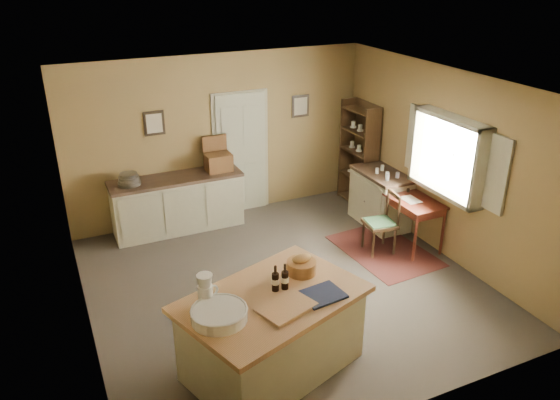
# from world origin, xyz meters

# --- Properties ---
(ground) EXTENTS (5.00, 5.00, 0.00)m
(ground) POSITION_xyz_m (0.00, 0.00, 0.00)
(ground) COLOR #52483E
(ground) RESTS_ON ground
(wall_back) EXTENTS (5.00, 0.10, 2.70)m
(wall_back) POSITION_xyz_m (0.00, 2.50, 1.35)
(wall_back) COLOR olive
(wall_back) RESTS_ON ground
(wall_front) EXTENTS (5.00, 0.10, 2.70)m
(wall_front) POSITION_xyz_m (0.00, -2.50, 1.35)
(wall_front) COLOR olive
(wall_front) RESTS_ON ground
(wall_left) EXTENTS (0.10, 5.00, 2.70)m
(wall_left) POSITION_xyz_m (-2.50, 0.00, 1.35)
(wall_left) COLOR olive
(wall_left) RESTS_ON ground
(wall_right) EXTENTS (0.10, 5.00, 2.70)m
(wall_right) POSITION_xyz_m (2.50, 0.00, 1.35)
(wall_right) COLOR olive
(wall_right) RESTS_ON ground
(ceiling) EXTENTS (5.00, 5.00, 0.00)m
(ceiling) POSITION_xyz_m (0.00, 0.00, 2.70)
(ceiling) COLOR silver
(ceiling) RESTS_ON wall_back
(door) EXTENTS (0.97, 0.06, 2.11)m
(door) POSITION_xyz_m (0.35, 2.47, 1.05)
(door) COLOR #BBBB9E
(door) RESTS_ON ground
(framed_prints) EXTENTS (2.82, 0.02, 0.38)m
(framed_prints) POSITION_xyz_m (0.20, 2.48, 1.72)
(framed_prints) COLOR black
(framed_prints) RESTS_ON ground
(window) EXTENTS (0.25, 1.99, 1.12)m
(window) POSITION_xyz_m (2.42, -0.20, 1.55)
(window) COLOR #BBB594
(window) RESTS_ON ground
(work_island) EXTENTS (2.14, 1.73, 1.20)m
(work_island) POSITION_xyz_m (-0.82, -1.42, 0.48)
(work_island) COLOR #BBB594
(work_island) RESTS_ON ground
(sideboard) EXTENTS (2.07, 0.59, 1.18)m
(sideboard) POSITION_xyz_m (-0.84, 2.20, 0.48)
(sideboard) COLOR #BBB594
(sideboard) RESTS_ON ground
(rug) EXTENTS (1.19, 1.66, 0.01)m
(rug) POSITION_xyz_m (1.75, 0.20, 0.00)
(rug) COLOR #571E1B
(rug) RESTS_ON ground
(writing_desk) EXTENTS (0.58, 0.94, 0.82)m
(writing_desk) POSITION_xyz_m (2.20, 0.21, 0.67)
(writing_desk) COLOR #3D150E
(writing_desk) RESTS_ON ground
(desk_chair) EXTENTS (0.48, 0.48, 0.91)m
(desk_chair) POSITION_xyz_m (1.66, 0.24, 0.46)
(desk_chair) COLOR #332113
(desk_chair) RESTS_ON ground
(right_cabinet) EXTENTS (0.59, 1.06, 0.99)m
(right_cabinet) POSITION_xyz_m (2.20, 1.03, 0.46)
(right_cabinet) COLOR #BBB594
(right_cabinet) RESTS_ON ground
(shelving_unit) EXTENTS (0.31, 0.82, 1.81)m
(shelving_unit) POSITION_xyz_m (2.35, 1.91, 0.91)
(shelving_unit) COLOR #332113
(shelving_unit) RESTS_ON ground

